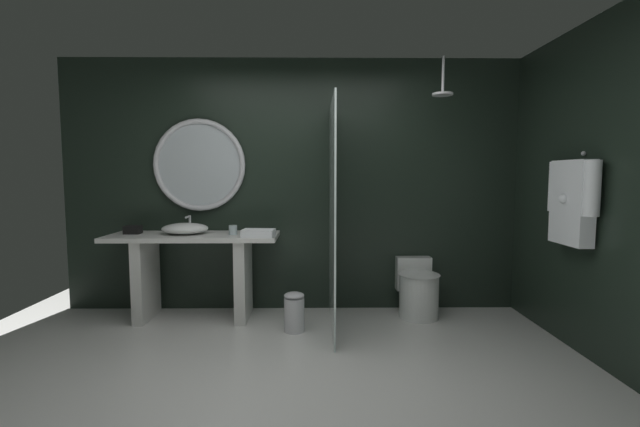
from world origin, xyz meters
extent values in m
plane|color=silver|center=(0.00, 0.00, 0.00)|extent=(5.76, 5.76, 0.00)
cube|color=black|center=(0.00, 1.90, 1.30)|extent=(4.80, 0.10, 2.60)
cube|color=black|center=(2.35, 0.76, 1.30)|extent=(0.10, 2.47, 2.60)
cube|color=silver|center=(-0.99, 1.54, 0.82)|extent=(1.63, 0.58, 0.04)
cube|color=silver|center=(-1.46, 1.54, 0.40)|extent=(0.10, 0.50, 0.79)
cube|color=silver|center=(-0.51, 1.54, 0.40)|extent=(0.10, 0.50, 0.79)
ellipsoid|color=white|center=(-1.07, 1.56, 0.89)|extent=(0.45, 0.37, 0.11)
cylinder|color=silver|center=(-1.07, 1.73, 0.92)|extent=(0.02, 0.02, 0.17)
cylinder|color=silver|center=(-1.07, 1.66, 1.00)|extent=(0.02, 0.13, 0.02)
cylinder|color=silver|center=(-0.60, 1.50, 0.88)|extent=(0.08, 0.08, 0.09)
cube|color=black|center=(-1.59, 1.58, 0.88)|extent=(0.15, 0.12, 0.08)
torus|color=silver|center=(-0.99, 1.81, 1.52)|extent=(0.94, 0.06, 0.94)
cylinder|color=#B2BCC1|center=(-0.99, 1.82, 1.52)|extent=(0.85, 0.01, 0.85)
cube|color=silver|center=(0.36, 1.26, 1.04)|extent=(0.02, 1.17, 2.07)
cylinder|color=silver|center=(1.38, 1.39, 2.33)|extent=(0.02, 0.02, 0.33)
cylinder|color=silver|center=(1.38, 1.39, 2.16)|extent=(0.19, 0.19, 0.02)
sphere|color=silver|center=(2.28, 0.69, 1.58)|extent=(0.04, 0.04, 0.04)
cube|color=white|center=(2.21, 0.69, 1.20)|extent=(0.12, 0.43, 0.66)
cylinder|color=white|center=(2.21, 0.45, 1.32)|extent=(0.11, 0.11, 0.41)
cylinder|color=white|center=(2.21, 0.93, 1.32)|extent=(0.11, 0.11, 0.41)
sphere|color=white|center=(2.13, 0.69, 1.23)|extent=(0.07, 0.07, 0.07)
cylinder|color=white|center=(1.23, 1.52, 0.21)|extent=(0.38, 0.38, 0.43)
ellipsoid|color=white|center=(1.23, 1.52, 0.44)|extent=(0.40, 0.44, 0.02)
cube|color=white|center=(1.23, 1.81, 0.39)|extent=(0.36, 0.19, 0.35)
cylinder|color=silver|center=(0.01, 1.16, 0.15)|extent=(0.18, 0.18, 0.31)
ellipsoid|color=silver|center=(0.01, 1.16, 0.33)|extent=(0.18, 0.18, 0.06)
cube|color=white|center=(-0.33, 1.35, 0.87)|extent=(0.31, 0.21, 0.07)
camera|label=1|loc=(0.20, -2.68, 1.41)|focal=24.41mm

